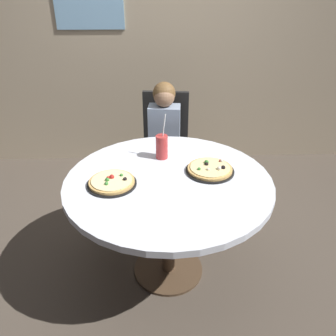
# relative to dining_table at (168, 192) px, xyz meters

# --- Properties ---
(ground_plane) EXTENTS (8.00, 8.00, 0.00)m
(ground_plane) POSITION_rel_dining_table_xyz_m (0.00, 0.00, -0.66)
(ground_plane) COLOR #4C4238
(wall_with_window) EXTENTS (5.20, 0.14, 2.90)m
(wall_with_window) POSITION_rel_dining_table_xyz_m (-0.00, 1.79, 0.79)
(wall_with_window) COLOR tan
(wall_with_window) RESTS_ON ground_plane
(dining_table) EXTENTS (1.26, 1.26, 0.75)m
(dining_table) POSITION_rel_dining_table_xyz_m (0.00, 0.00, 0.00)
(dining_table) COLOR silver
(dining_table) RESTS_ON ground_plane
(chair_wooden) EXTENTS (0.44, 0.44, 0.95)m
(chair_wooden) POSITION_rel_dining_table_xyz_m (0.01, 1.02, -0.13)
(chair_wooden) COLOR black
(chair_wooden) RESTS_ON ground_plane
(diner_child) EXTENTS (0.29, 0.42, 1.08)m
(diner_child) POSITION_rel_dining_table_xyz_m (-0.01, 0.84, -0.17)
(diner_child) COLOR #3F4766
(diner_child) RESTS_ON ground_plane
(pizza_veggie) EXTENTS (0.29, 0.29, 0.05)m
(pizza_veggie) POSITION_rel_dining_table_xyz_m (-0.33, -0.05, 0.11)
(pizza_veggie) COLOR black
(pizza_veggie) RESTS_ON dining_table
(pizza_cheese) EXTENTS (0.30, 0.30, 0.05)m
(pizza_cheese) POSITION_rel_dining_table_xyz_m (0.26, 0.08, 0.11)
(pizza_cheese) COLOR black
(pizza_cheese) RESTS_ON dining_table
(soda_cup) EXTENTS (0.08, 0.08, 0.31)m
(soda_cup) POSITION_rel_dining_table_xyz_m (-0.03, 0.28, 0.17)
(soda_cup) COLOR #B73333
(soda_cup) RESTS_ON dining_table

